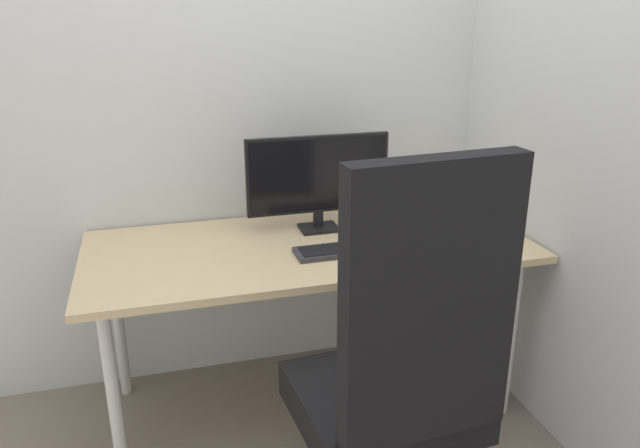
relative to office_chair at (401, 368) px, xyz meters
The scene contains 10 objects.
ground_plane 0.95m from the office_chair, 95.42° to the left, with size 8.00×8.00×0.00m, color slate.
wall_back 1.39m from the office_chair, 93.53° to the left, with size 3.08×0.04×2.80m, color silver.
wall_side_right 1.24m from the office_chair, 34.03° to the left, with size 0.04×2.16×2.80m, color silver.
desk 0.74m from the office_chair, 95.42° to the left, with size 1.65×0.73×0.70m.
office_chair is the anchor object (origin of this frame).
monitor 0.94m from the office_chair, 89.51° to the left, with size 0.57×0.12×0.38m.
keyboard 0.63m from the office_chair, 84.40° to the left, with size 0.42×0.13×0.02m.
mouse 0.71m from the office_chair, 55.26° to the left, with size 0.06×0.10×0.04m, color gray.
pen_holder 1.09m from the office_chair, 57.72° to the left, with size 0.09×0.09×0.17m.
notebook 0.80m from the office_chair, 43.76° to the left, with size 0.16×0.16×0.02m, color silver.
Camera 1 is at (-0.55, -2.09, 1.55)m, focal length 34.55 mm.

